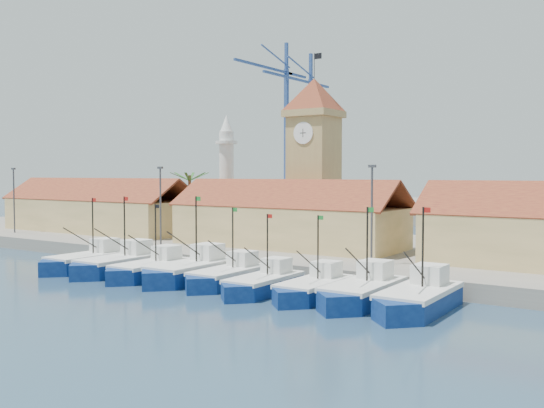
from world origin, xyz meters
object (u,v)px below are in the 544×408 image
Objects in this scene: clock_tower at (314,155)px; boat_0 at (86,262)px; minaret at (227,174)px; boat_4 at (227,278)px.

boat_0 is at bearing -117.74° from clock_tower.
clock_tower reaches higher than boat_0.
clock_tower is 1.39× the size of minaret.
clock_tower is (-4.53, 22.98, 11.22)m from boat_4.
minaret is at bearing 128.01° from boat_4.
clock_tower reaches higher than boat_4.
minaret is (-2.37, 26.03, 8.93)m from boat_0.
boat_0 is 0.45× the size of clock_tower.
boat_4 is 0.42× the size of clock_tower.
minaret reaches higher than boat_4.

